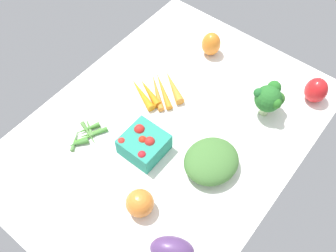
% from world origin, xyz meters
% --- Properties ---
extents(tablecloth, '(1.04, 0.76, 0.02)m').
position_xyz_m(tablecloth, '(0.00, 0.00, 0.01)').
color(tablecloth, white).
rests_on(tablecloth, ground).
extents(heirloom_tomato_orange, '(0.08, 0.08, 0.08)m').
position_xyz_m(heirloom_tomato_orange, '(-0.25, -0.10, 0.06)').
color(heirloom_tomato_orange, orange).
rests_on(heirloom_tomato_orange, tablecloth).
extents(bell_pepper_orange, '(0.09, 0.09, 0.09)m').
position_xyz_m(bell_pepper_orange, '(0.35, 0.09, 0.06)').
color(bell_pepper_orange, orange).
rests_on(bell_pepper_orange, tablecloth).
extents(bell_pepper_red, '(0.10, 0.10, 0.09)m').
position_xyz_m(bell_pepper_red, '(0.39, -0.29, 0.06)').
color(bell_pepper_red, red).
rests_on(bell_pepper_red, tablecloth).
extents(berry_basket, '(0.12, 0.12, 0.08)m').
position_xyz_m(berry_basket, '(-0.10, 0.01, 0.05)').
color(berry_basket, teal).
rests_on(berry_basket, tablecloth).
extents(leafy_greens_clump, '(0.19, 0.18, 0.07)m').
position_xyz_m(leafy_greens_clump, '(-0.03, -0.18, 0.05)').
color(leafy_greens_clump, '#447635').
rests_on(leafy_greens_clump, tablecloth).
extents(broccoli_head, '(0.10, 0.09, 0.11)m').
position_xyz_m(broccoli_head, '(0.25, -0.20, 0.09)').
color(broccoli_head, '#A5BF85').
rests_on(broccoli_head, tablecloth).
extents(carrot_bunch, '(0.18, 0.20, 0.03)m').
position_xyz_m(carrot_bunch, '(0.09, 0.12, 0.03)').
color(carrot_bunch, orange).
rests_on(carrot_bunch, tablecloth).
extents(okra_pile, '(0.13, 0.10, 0.02)m').
position_xyz_m(okra_pile, '(-0.17, 0.18, 0.03)').
color(okra_pile, '#518B38').
rests_on(okra_pile, tablecloth).
extents(eggplant, '(0.11, 0.13, 0.07)m').
position_xyz_m(eggplant, '(-0.29, -0.25, 0.05)').
color(eggplant, '#56376D').
rests_on(eggplant, tablecloth).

